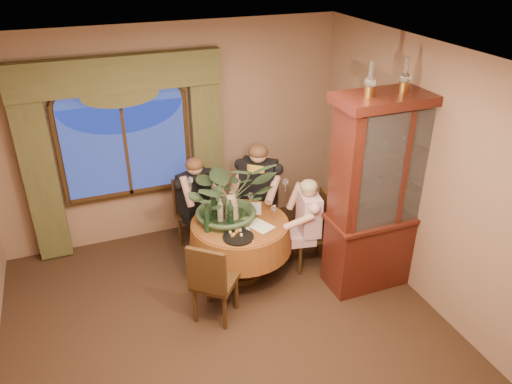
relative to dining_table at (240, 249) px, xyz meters
name	(u,v)px	position (x,y,z in m)	size (l,w,h in m)	color
floor	(237,349)	(-0.45, -1.15, -0.38)	(5.00, 5.00, 0.00)	black
wall_back	(172,135)	(-0.45, 1.35, 1.02)	(4.50, 4.50, 0.00)	#85624A
wall_right	(443,189)	(1.80, -1.15, 1.02)	(5.00, 5.00, 0.00)	#85624A
ceiling	(230,72)	(-0.45, -1.15, 2.42)	(5.00, 5.00, 0.00)	white
window	(126,150)	(-1.05, 1.28, 0.92)	(1.62, 0.10, 1.32)	navy
arched_transom	(118,89)	(-1.05, 1.28, 1.71)	(1.60, 0.06, 0.44)	navy
drapery_left	(40,173)	(-2.08, 1.23, 0.80)	(0.38, 0.14, 2.32)	#454520
drapery_right	(207,149)	(-0.02, 1.23, 0.80)	(0.38, 0.14, 2.32)	#454520
swag_valance	(117,74)	(-1.05, 1.20, 1.90)	(2.45, 0.16, 0.42)	#454520
dining_table	(240,249)	(0.00, 0.00, 0.00)	(1.22, 1.22, 0.75)	maroon
china_cabinet	(389,193)	(1.53, -0.65, 0.78)	(1.42, 0.56, 2.30)	#38130E
oil_lamp_left	(371,79)	(1.13, -0.65, 2.10)	(0.11, 0.11, 0.34)	#A5722D
oil_lamp_center	(405,75)	(1.53, -0.65, 2.10)	(0.11, 0.11, 0.34)	#A5722D
oil_lamp_right	(439,71)	(1.93, -0.65, 2.10)	(0.11, 0.11, 0.34)	#A5722D
chair_right	(310,232)	(0.87, -0.11, 0.10)	(0.42, 0.42, 0.96)	black
chair_back_right	(259,208)	(0.50, 0.66, 0.10)	(0.42, 0.42, 0.96)	black
chair_back	(197,214)	(-0.31, 0.79, 0.10)	(0.42, 0.42, 0.96)	black
chair_front_left	(215,279)	(-0.49, -0.59, 0.10)	(0.42, 0.42, 0.96)	black
person_pink	(308,225)	(0.81, -0.15, 0.23)	(0.43, 0.40, 1.21)	#D6A7B0
person_back	(196,205)	(-0.33, 0.74, 0.28)	(0.47, 0.43, 1.31)	black
person_scarf	(259,195)	(0.46, 0.59, 0.34)	(0.51, 0.47, 1.42)	black
stoneware_vase	(232,208)	(-0.07, 0.08, 0.53)	(0.16, 0.16, 0.30)	tan
centerpiece_plant	(228,166)	(-0.08, 0.14, 1.04)	(1.07, 1.19, 0.93)	#375231
olive_bowl	(246,221)	(0.06, -0.06, 0.40)	(0.14, 0.14, 0.05)	#4A5D32
cheese_platter	(238,237)	(-0.13, -0.32, 0.39)	(0.34, 0.34, 0.02)	black
wine_bottle_0	(230,213)	(-0.13, -0.04, 0.54)	(0.07, 0.07, 0.33)	black
wine_bottle_1	(220,211)	(-0.22, 0.04, 0.54)	(0.07, 0.07, 0.33)	tan
wine_bottle_2	(207,219)	(-0.41, -0.07, 0.54)	(0.07, 0.07, 0.33)	black
wine_bottle_3	(214,207)	(-0.25, 0.15, 0.54)	(0.07, 0.07, 0.33)	black
tasting_paper_0	(260,226)	(0.18, -0.17, 0.38)	(0.21, 0.30, 0.00)	white
tasting_paper_1	(252,208)	(0.24, 0.23, 0.38)	(0.21, 0.30, 0.00)	white
tasting_paper_2	(242,235)	(-0.08, -0.28, 0.38)	(0.21, 0.30, 0.00)	white
wine_glass_person_pink	(274,212)	(0.39, -0.07, 0.46)	(0.07, 0.07, 0.18)	silver
wine_glass_person_back	(217,203)	(-0.16, 0.36, 0.46)	(0.07, 0.07, 0.18)	silver
wine_glass_person_scarf	(250,199)	(0.25, 0.31, 0.46)	(0.07, 0.07, 0.18)	silver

